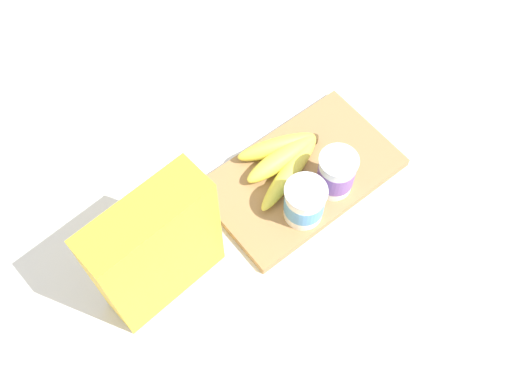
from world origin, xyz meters
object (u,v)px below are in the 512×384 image
Objects in this scene: banana_bunch at (283,159)px; cereal_box at (157,250)px; yogurt_cup_front at (336,173)px; yogurt_cup_back at (304,202)px; cutting_board at (302,175)px.

cereal_box is at bearing 9.19° from banana_bunch.
yogurt_cup_front is (-0.34, 0.05, -0.07)m from cereal_box.
yogurt_cup_back is 0.11m from banana_bunch.
yogurt_cup_back is at bearing 50.25° from cutting_board.
cereal_box reaches higher than yogurt_cup_back.
banana_bunch is at bearing -175.33° from cereal_box.
cereal_box is 1.37× the size of banana_bunch.
banana_bunch is (0.02, -0.04, 0.03)m from cutting_board.
cutting_board is 4.18× the size of yogurt_cup_back.
yogurt_cup_front reaches higher than yogurt_cup_back.
yogurt_cup_back is at bearing 163.60° from cereal_box.
banana_bunch is at bearing -65.16° from yogurt_cup_front.
yogurt_cup_front reaches higher than cutting_board.
yogurt_cup_front is (-0.03, 0.06, 0.05)m from cutting_board.
cereal_box is 0.28m from yogurt_cup_back.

